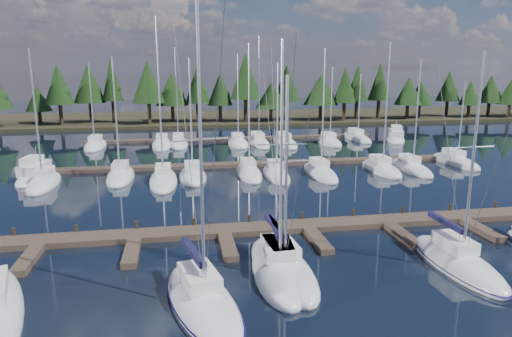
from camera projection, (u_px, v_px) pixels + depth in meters
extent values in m
plane|color=black|center=(272.00, 187.00, 44.60)|extent=(260.00, 260.00, 0.00)
cube|color=#2D2919|center=(217.00, 118.00, 102.25)|extent=(220.00, 30.00, 0.60)
cube|color=#4A3A2E|center=(306.00, 226.00, 33.01)|extent=(44.00, 2.00, 0.40)
cube|color=#4A3A2E|center=(28.00, 260.00, 27.13)|extent=(0.90, 4.00, 0.40)
cube|color=#4A3A2E|center=(131.00, 253.00, 28.13)|extent=(0.90, 4.00, 0.40)
cube|color=#4A3A2E|center=(228.00, 247.00, 29.13)|extent=(0.90, 4.00, 0.40)
cube|color=#4A3A2E|center=(318.00, 241.00, 30.12)|extent=(0.90, 4.00, 0.40)
cube|color=#4A3A2E|center=(403.00, 235.00, 31.12)|extent=(0.90, 4.00, 0.40)
cube|color=#4A3A2E|center=(482.00, 230.00, 32.12)|extent=(0.90, 4.00, 0.40)
cylinder|color=black|center=(14.00, 234.00, 30.59)|extent=(0.26, 0.26, 0.90)
cylinder|color=black|center=(77.00, 231.00, 31.26)|extent=(0.26, 0.26, 0.90)
cylinder|color=black|center=(137.00, 227.00, 31.92)|extent=(0.26, 0.26, 0.90)
cylinder|color=black|center=(194.00, 224.00, 32.59)|extent=(0.26, 0.26, 0.90)
cylinder|color=black|center=(249.00, 221.00, 33.25)|extent=(0.26, 0.26, 0.90)
cylinder|color=black|center=(302.00, 218.00, 33.92)|extent=(0.26, 0.26, 0.90)
cylinder|color=black|center=(353.00, 215.00, 34.58)|extent=(0.26, 0.26, 0.90)
cylinder|color=black|center=(402.00, 212.00, 35.25)|extent=(0.26, 0.26, 0.90)
cylinder|color=black|center=(450.00, 210.00, 35.91)|extent=(0.26, 0.26, 0.90)
cylinder|color=black|center=(495.00, 207.00, 36.58)|extent=(0.26, 0.26, 0.90)
cube|color=#4A3A2E|center=(255.00, 164.00, 54.17)|extent=(50.00, 1.80, 0.40)
cube|color=#4A3A2E|center=(234.00, 139.00, 73.41)|extent=(46.00, 1.80, 0.40)
ellipsoid|color=silver|center=(202.00, 303.00, 22.27)|extent=(4.74, 9.01, 1.90)
cube|color=silver|center=(199.00, 277.00, 22.40)|extent=(2.16, 3.03, 0.70)
cylinder|color=silver|center=(201.00, 154.00, 20.27)|extent=(0.19, 0.19, 13.25)
cylinder|color=silver|center=(193.00, 255.00, 23.16)|extent=(0.97, 3.71, 0.12)
cube|color=#151233|center=(193.00, 252.00, 23.13)|extent=(1.16, 3.59, 0.30)
cylinder|color=silver|center=(200.00, 140.00, 20.12)|extent=(2.53, 0.65, 0.07)
cylinder|color=#3F3F44|center=(214.00, 166.00, 18.64)|extent=(0.87, 3.63, 13.56)
cylinder|color=#3F3F44|center=(188.00, 149.00, 22.34)|extent=(1.07, 4.47, 13.56)
ellipsoid|color=#110C3F|center=(202.00, 302.00, 22.26)|extent=(4.93, 9.37, 0.18)
ellipsoid|color=silver|center=(279.00, 271.00, 25.74)|extent=(3.68, 9.15, 1.90)
cube|color=silver|center=(278.00, 248.00, 25.92)|extent=(1.85, 2.98, 0.70)
cylinder|color=silver|center=(281.00, 156.00, 23.85)|extent=(0.17, 0.17, 11.80)
cylinder|color=silver|center=(276.00, 229.00, 26.80)|extent=(0.44, 3.93, 0.12)
cube|color=#151233|center=(276.00, 227.00, 26.76)|extent=(0.66, 3.77, 0.30)
cylinder|color=silver|center=(281.00, 144.00, 23.72)|extent=(2.65, 0.29, 0.07)
cylinder|color=#3F3F44|center=(287.00, 166.00, 22.01)|extent=(0.35, 3.86, 12.10)
cylinder|color=#3F3F44|center=(275.00, 150.00, 26.18)|extent=(0.42, 4.75, 12.11)
ellipsoid|color=silver|center=(282.00, 269.00, 25.98)|extent=(3.62, 9.20, 1.90)
cube|color=silver|center=(280.00, 247.00, 26.15)|extent=(1.83, 3.00, 0.70)
cylinder|color=silver|center=(286.00, 171.00, 24.28)|extent=(0.17, 0.17, 10.04)
cylinder|color=silver|center=(275.00, 228.00, 27.01)|extent=(0.42, 3.96, 0.12)
cube|color=#151233|center=(275.00, 226.00, 26.97)|extent=(0.64, 3.80, 0.30)
cylinder|color=silver|center=(286.00, 162.00, 24.18)|extent=(2.64, 0.27, 0.07)
cylinder|color=#3F3F44|center=(298.00, 182.00, 22.49)|extent=(0.33, 3.89, 10.35)
cylinder|color=#3F3F44|center=(274.00, 164.00, 26.57)|extent=(0.40, 4.78, 10.36)
ellipsoid|color=silver|center=(457.00, 264.00, 26.63)|extent=(2.77, 8.36, 1.90)
cube|color=silver|center=(455.00, 243.00, 26.77)|extent=(1.49, 2.69, 0.70)
cylinder|color=silver|center=(473.00, 157.00, 24.83)|extent=(0.16, 0.16, 11.24)
cylinder|color=silver|center=(446.00, 225.00, 27.57)|extent=(0.18, 3.66, 0.12)
cube|color=#151233|center=(446.00, 222.00, 27.53)|extent=(0.41, 3.50, 0.30)
cylinder|color=silver|center=(474.00, 147.00, 24.71)|extent=(2.37, 0.11, 0.07)
cylinder|color=#3F3F44|center=(496.00, 167.00, 23.15)|extent=(0.09, 3.61, 11.55)
cylinder|color=#3F3F44|center=(449.00, 153.00, 26.98)|extent=(0.10, 4.44, 11.55)
ellipsoid|color=#110C3F|center=(457.00, 263.00, 26.62)|extent=(2.88, 8.70, 0.18)
ellipsoid|color=silver|center=(44.00, 184.00, 44.90)|extent=(2.60, 8.20, 1.90)
cube|color=silver|center=(44.00, 172.00, 45.03)|extent=(1.43, 2.62, 0.70)
cylinder|color=silver|center=(36.00, 114.00, 43.00)|extent=(0.16, 0.16, 12.15)
ellipsoid|color=silver|center=(121.00, 177.00, 47.75)|extent=(2.77, 8.46, 1.90)
cube|color=silver|center=(120.00, 165.00, 47.90)|extent=(1.52, 2.71, 0.70)
cylinder|color=silver|center=(116.00, 115.00, 45.92)|extent=(0.16, 0.16, 11.47)
ellipsoid|color=silver|center=(163.00, 181.00, 46.14)|extent=(2.76, 9.55, 1.90)
cube|color=silver|center=(163.00, 169.00, 46.34)|extent=(1.52, 3.06, 0.70)
cylinder|color=silver|center=(160.00, 98.00, 43.86)|extent=(0.16, 0.16, 15.09)
ellipsoid|color=silver|center=(193.00, 177.00, 47.80)|extent=(2.82, 7.69, 1.90)
cube|color=silver|center=(192.00, 165.00, 47.91)|extent=(1.55, 2.46, 0.70)
cylinder|color=silver|center=(191.00, 115.00, 46.02)|extent=(0.16, 0.16, 11.32)
ellipsoid|color=silver|center=(249.00, 174.00, 49.27)|extent=(2.52, 8.39, 1.90)
cube|color=silver|center=(248.00, 162.00, 49.42)|extent=(1.38, 2.68, 0.70)
cylinder|color=silver|center=(249.00, 107.00, 47.30)|extent=(0.16, 0.16, 12.82)
ellipsoid|color=silver|center=(276.00, 176.00, 48.50)|extent=(2.46, 7.94, 1.90)
cube|color=silver|center=(275.00, 164.00, 48.62)|extent=(1.35, 2.54, 0.70)
cylinder|color=silver|center=(277.00, 117.00, 46.75)|extent=(0.16, 0.16, 10.87)
ellipsoid|color=silver|center=(320.00, 174.00, 49.37)|extent=(2.69, 9.00, 1.90)
cube|color=silver|center=(319.00, 162.00, 49.54)|extent=(1.48, 2.88, 0.70)
cylinder|color=silver|center=(323.00, 109.00, 47.41)|extent=(0.16, 0.16, 12.34)
ellipsoid|color=silver|center=(381.00, 170.00, 51.20)|extent=(2.81, 8.37, 1.90)
cube|color=silver|center=(380.00, 159.00, 51.34)|extent=(1.55, 2.68, 0.70)
cylinder|color=silver|center=(387.00, 104.00, 49.20)|extent=(0.16, 0.16, 13.03)
ellipsoid|color=silver|center=(411.00, 169.00, 51.54)|extent=(2.43, 8.55, 1.90)
cube|color=silver|center=(410.00, 158.00, 51.69)|extent=(1.34, 2.73, 0.70)
cylinder|color=silver|center=(417.00, 112.00, 49.71)|extent=(0.16, 0.16, 11.32)
ellipsoid|color=silver|center=(455.00, 162.00, 55.20)|extent=(2.60, 9.06, 1.90)
cube|color=silver|center=(454.00, 152.00, 55.37)|extent=(1.43, 2.90, 0.70)
cylinder|color=silver|center=(462.00, 119.00, 53.62)|extent=(0.16, 0.16, 8.83)
ellipsoid|color=silver|center=(95.00, 146.00, 66.47)|extent=(2.89, 8.91, 1.90)
cube|color=silver|center=(95.00, 138.00, 66.64)|extent=(1.59, 2.85, 0.70)
cylinder|color=silver|center=(92.00, 103.00, 64.66)|extent=(0.16, 0.16, 11.05)
ellipsoid|color=silver|center=(162.00, 145.00, 67.60)|extent=(2.92, 9.86, 1.90)
cube|color=silver|center=(162.00, 137.00, 67.81)|extent=(1.61, 3.16, 0.70)
cylinder|color=silver|center=(160.00, 106.00, 65.88)|extent=(0.16, 0.16, 9.83)
ellipsoid|color=silver|center=(178.00, 144.00, 68.29)|extent=(2.89, 9.58, 1.90)
cube|color=silver|center=(178.00, 136.00, 68.49)|extent=(1.59, 3.07, 0.70)
cylinder|color=silver|center=(177.00, 94.00, 66.21)|extent=(0.16, 0.16, 13.24)
ellipsoid|color=silver|center=(238.00, 144.00, 68.62)|extent=(2.88, 8.33, 1.90)
cube|color=silver|center=(238.00, 136.00, 68.77)|extent=(1.58, 2.67, 0.70)
cylinder|color=silver|center=(238.00, 97.00, 66.71)|extent=(0.16, 0.16, 12.31)
ellipsoid|color=silver|center=(258.00, 143.00, 69.67)|extent=(2.90, 10.95, 1.90)
cube|color=silver|center=(258.00, 134.00, 69.94)|extent=(1.59, 3.50, 0.70)
cylinder|color=silver|center=(259.00, 88.00, 67.35)|extent=(0.16, 0.16, 14.82)
ellipsoid|color=silver|center=(285.00, 143.00, 69.37)|extent=(2.99, 10.85, 1.90)
cube|color=silver|center=(284.00, 135.00, 69.63)|extent=(1.64, 3.47, 0.70)
cylinder|color=silver|center=(286.00, 107.00, 67.65)|extent=(0.16, 0.16, 9.32)
ellipsoid|color=silver|center=(329.00, 143.00, 69.65)|extent=(2.99, 7.66, 1.90)
cube|color=silver|center=(329.00, 135.00, 69.75)|extent=(1.64, 2.45, 0.70)
cylinder|color=silver|center=(331.00, 103.00, 67.96)|extent=(0.16, 0.16, 10.47)
ellipsoid|color=silver|center=(357.00, 139.00, 73.80)|extent=(2.75, 9.98, 1.90)
cube|color=silver|center=(356.00, 131.00, 74.02)|extent=(1.51, 3.19, 0.70)
cylinder|color=silver|center=(360.00, 104.00, 72.11)|extent=(0.16, 0.16, 9.45)
ellipsoid|color=silver|center=(35.00, 178.00, 47.69)|extent=(3.33, 8.21, 1.60)
cube|color=silver|center=(34.00, 168.00, 47.46)|extent=(2.36, 4.56, 1.07)
cube|color=silver|center=(32.00, 160.00, 46.88)|extent=(1.70, 2.92, 0.80)
cylinder|color=silver|center=(36.00, 153.00, 47.93)|extent=(0.09, 0.09, 1.42)
ellipsoid|color=silver|center=(396.00, 140.00, 72.58)|extent=(5.55, 8.49, 1.61)
cube|color=silver|center=(396.00, 133.00, 72.35)|extent=(3.55, 4.87, 1.08)
cube|color=silver|center=(397.00, 128.00, 71.77)|extent=(2.44, 3.18, 0.81)
cylinder|color=silver|center=(396.00, 124.00, 72.81)|extent=(0.10, 0.10, 1.43)
cylinder|color=black|center=(40.00, 117.00, 89.65)|extent=(0.70, 0.70, 2.45)
cone|color=black|center=(38.00, 99.00, 88.87)|extent=(4.85, 4.85, 4.76)
ellipsoid|color=black|center=(41.00, 104.00, 89.19)|extent=(2.91, 2.91, 2.91)
cylinder|color=black|center=(61.00, 115.00, 87.21)|extent=(0.70, 0.70, 3.93)
cone|color=black|center=(58.00, 84.00, 85.95)|extent=(5.38, 5.38, 7.64)
ellipsoid|color=black|center=(62.00, 93.00, 86.41)|extent=(3.23, 3.23, 3.23)
cylinder|color=black|center=(91.00, 113.00, 91.04)|extent=(0.70, 0.70, 3.97)
cone|color=black|center=(89.00, 83.00, 89.77)|extent=(6.07, 6.07, 7.72)
ellipsoid|color=black|center=(92.00, 92.00, 90.24)|extent=(3.64, 3.64, 3.64)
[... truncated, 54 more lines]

